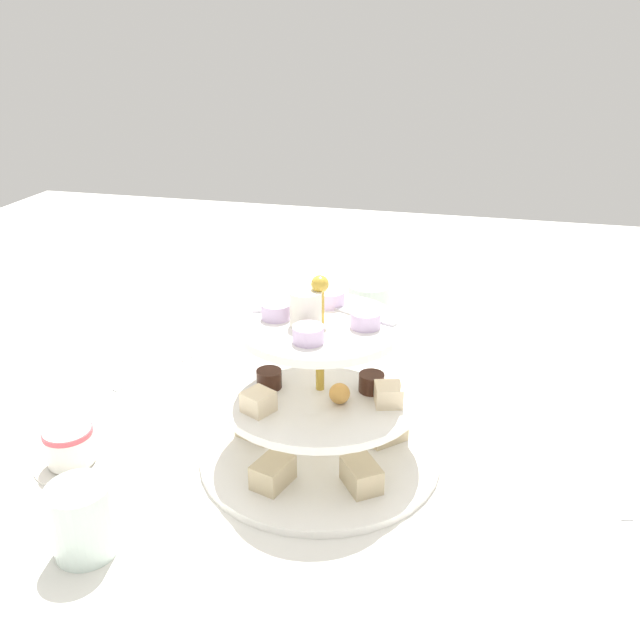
# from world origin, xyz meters

# --- Properties ---
(ground_plane) EXTENTS (2.40, 2.40, 0.00)m
(ground_plane) POSITION_xyz_m (0.00, 0.00, 0.00)
(ground_plane) COLOR silver
(tiered_serving_stand) EXTENTS (0.29, 0.29, 0.24)m
(tiered_serving_stand) POSITION_xyz_m (0.00, 0.00, 0.07)
(tiered_serving_stand) COLOR white
(tiered_serving_stand) RESTS_ON ground_plane
(water_glass_tall_right) EXTENTS (0.07, 0.07, 0.12)m
(water_glass_tall_right) POSITION_xyz_m (-0.01, -0.29, 0.06)
(water_glass_tall_right) COLOR silver
(water_glass_tall_right) RESTS_ON ground_plane
(water_glass_short_left) EXTENTS (0.06, 0.06, 0.08)m
(water_glass_short_left) POSITION_xyz_m (0.19, 0.21, 0.04)
(water_glass_short_left) COLOR silver
(water_glass_short_left) RESTS_ON ground_plane
(teacup_with_saucer) EXTENTS (0.09, 0.09, 0.05)m
(teacup_with_saucer) POSITION_xyz_m (0.29, 0.09, 0.02)
(teacup_with_saucer) COLOR white
(teacup_with_saucer) RESTS_ON ground_plane
(butter_knife_left) EXTENTS (0.05, 0.17, 0.00)m
(butter_knife_left) POSITION_xyz_m (-0.33, -0.05, 0.00)
(butter_knife_left) COLOR silver
(butter_knife_left) RESTS_ON ground_plane
(butter_knife_right) EXTENTS (0.09, 0.16, 0.00)m
(butter_knife_right) POSITION_xyz_m (0.30, -0.16, 0.00)
(butter_knife_right) COLOR silver
(butter_knife_right) RESTS_ON ground_plane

